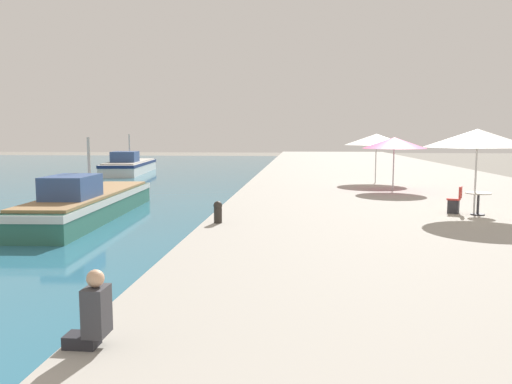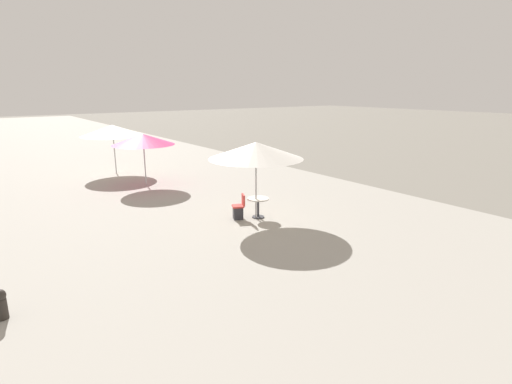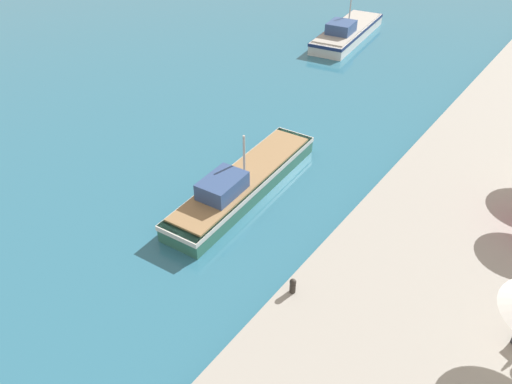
{
  "view_description": "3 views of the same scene",
  "coord_description": "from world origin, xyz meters",
  "px_view_note": "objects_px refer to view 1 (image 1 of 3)",
  "views": [
    {
      "loc": [
        2.9,
        -0.21,
        3.35
      ],
      "look_at": [
        1.5,
        15.44,
        1.58
      ],
      "focal_mm": 35.0,
      "sensor_mm": 36.0,
      "label": 1
    },
    {
      "loc": [
        0.38,
        5.26,
        5.37
      ],
      "look_at": [
        8.55,
        16.43,
        1.78
      ],
      "focal_mm": 28.0,
      "sensor_mm": 36.0,
      "label": 2
    },
    {
      "loc": [
        7.14,
        2.76,
        15.04
      ],
      "look_at": [
        -4.0,
        18.0,
        1.38
      ],
      "focal_mm": 35.0,
      "sensor_mm": 36.0,
      "label": 3
    }
  ],
  "objects_px": {
    "fishing_boat_near": "(89,202)",
    "cafe_umbrella_white": "(394,143)",
    "fishing_boat_mid": "(129,165)",
    "person_at_quay": "(93,313)",
    "mooring_bollard": "(218,211)",
    "cafe_chair_left": "(454,204)",
    "cafe_table": "(478,199)",
    "cafe_umbrella_pink": "(478,138)",
    "cafe_umbrella_striped": "(376,139)"
  },
  "relations": [
    {
      "from": "fishing_boat_near",
      "to": "cafe_umbrella_white",
      "type": "distance_m",
      "value": 13.94
    },
    {
      "from": "fishing_boat_mid",
      "to": "person_at_quay",
      "type": "distance_m",
      "value": 39.68
    },
    {
      "from": "mooring_bollard",
      "to": "cafe_chair_left",
      "type": "bearing_deg",
      "value": 18.61
    },
    {
      "from": "fishing_boat_mid",
      "to": "mooring_bollard",
      "type": "bearing_deg",
      "value": -73.55
    },
    {
      "from": "cafe_chair_left",
      "to": "cafe_umbrella_white",
      "type": "bearing_deg",
      "value": 30.21
    },
    {
      "from": "fishing_boat_mid",
      "to": "cafe_table",
      "type": "distance_m",
      "value": 33.85
    },
    {
      "from": "cafe_umbrella_pink",
      "to": "cafe_umbrella_white",
      "type": "xyz_separation_m",
      "value": [
        -1.27,
        7.41,
        -0.26
      ]
    },
    {
      "from": "cafe_table",
      "to": "mooring_bollard",
      "type": "xyz_separation_m",
      "value": [
        -8.21,
        -2.25,
        -0.18
      ]
    },
    {
      "from": "cafe_umbrella_pink",
      "to": "cafe_table",
      "type": "distance_m",
      "value": 1.97
    },
    {
      "from": "cafe_umbrella_white",
      "to": "cafe_umbrella_striped",
      "type": "xyz_separation_m",
      "value": [
        -0.27,
        3.78,
        0.14
      ]
    },
    {
      "from": "cafe_chair_left",
      "to": "fishing_boat_near",
      "type": "bearing_deg",
      "value": 104.77
    },
    {
      "from": "cafe_umbrella_pink",
      "to": "cafe_umbrella_white",
      "type": "relative_size",
      "value": 1.13
    },
    {
      "from": "person_at_quay",
      "to": "cafe_chair_left",
      "type": "bearing_deg",
      "value": 56.11
    },
    {
      "from": "cafe_umbrella_white",
      "to": "cafe_table",
      "type": "bearing_deg",
      "value": -79.2
    },
    {
      "from": "person_at_quay",
      "to": "cafe_table",
      "type": "bearing_deg",
      "value": 53.15
    },
    {
      "from": "cafe_table",
      "to": "person_at_quay",
      "type": "xyz_separation_m",
      "value": [
        -8.28,
        -11.04,
        -0.11
      ]
    },
    {
      "from": "cafe_umbrella_pink",
      "to": "mooring_bollard",
      "type": "distance_m",
      "value": 8.64
    },
    {
      "from": "fishing_boat_mid",
      "to": "person_at_quay",
      "type": "bearing_deg",
      "value": -78.8
    },
    {
      "from": "cafe_umbrella_pink",
      "to": "cafe_umbrella_striped",
      "type": "relative_size",
      "value": 0.97
    },
    {
      "from": "fishing_boat_near",
      "to": "person_at_quay",
      "type": "bearing_deg",
      "value": -69.68
    },
    {
      "from": "cafe_chair_left",
      "to": "person_at_quay",
      "type": "height_order",
      "value": "person_at_quay"
    },
    {
      "from": "fishing_boat_mid",
      "to": "cafe_table",
      "type": "xyz_separation_m",
      "value": [
        21.0,
        -26.54,
        0.58
      ]
    },
    {
      "from": "cafe_umbrella_striped",
      "to": "mooring_bollard",
      "type": "xyz_separation_m",
      "value": [
        -6.54,
        -13.39,
        -2.03
      ]
    },
    {
      "from": "cafe_umbrella_striped",
      "to": "cafe_umbrella_pink",
      "type": "bearing_deg",
      "value": -82.16
    },
    {
      "from": "cafe_chair_left",
      "to": "cafe_umbrella_striped",
      "type": "bearing_deg",
      "value": 29.56
    },
    {
      "from": "fishing_boat_near",
      "to": "cafe_table",
      "type": "bearing_deg",
      "value": -13.66
    },
    {
      "from": "fishing_boat_mid",
      "to": "mooring_bollard",
      "type": "distance_m",
      "value": 31.5
    },
    {
      "from": "cafe_umbrella_white",
      "to": "mooring_bollard",
      "type": "distance_m",
      "value": 11.93
    },
    {
      "from": "fishing_boat_near",
      "to": "cafe_umbrella_white",
      "type": "bearing_deg",
      "value": 16.93
    },
    {
      "from": "cafe_chair_left",
      "to": "mooring_bollard",
      "type": "relative_size",
      "value": 1.39
    },
    {
      "from": "fishing_boat_near",
      "to": "cafe_umbrella_striped",
      "type": "xyz_separation_m",
      "value": [
        12.61,
        8.58,
        2.47
      ]
    },
    {
      "from": "cafe_umbrella_white",
      "to": "person_at_quay",
      "type": "height_order",
      "value": "cafe_umbrella_white"
    },
    {
      "from": "person_at_quay",
      "to": "fishing_boat_mid",
      "type": "bearing_deg",
      "value": 108.7
    },
    {
      "from": "cafe_table",
      "to": "mooring_bollard",
      "type": "relative_size",
      "value": 1.22
    },
    {
      "from": "fishing_boat_near",
      "to": "cafe_table",
      "type": "height_order",
      "value": "fishing_boat_near"
    },
    {
      "from": "fishing_boat_mid",
      "to": "cafe_umbrella_striped",
      "type": "xyz_separation_m",
      "value": [
        19.32,
        -15.4,
        2.43
      ]
    },
    {
      "from": "fishing_boat_near",
      "to": "cafe_umbrella_pink",
      "type": "height_order",
      "value": "cafe_umbrella_pink"
    },
    {
      "from": "cafe_umbrella_pink",
      "to": "mooring_bollard",
      "type": "relative_size",
      "value": 5.11
    },
    {
      "from": "cafe_umbrella_white",
      "to": "cafe_umbrella_striped",
      "type": "height_order",
      "value": "cafe_umbrella_striped"
    },
    {
      "from": "cafe_umbrella_pink",
      "to": "mooring_bollard",
      "type": "height_order",
      "value": "cafe_umbrella_pink"
    },
    {
      "from": "mooring_bollard",
      "to": "cafe_table",
      "type": "bearing_deg",
      "value": 15.3
    },
    {
      "from": "cafe_umbrella_striped",
      "to": "cafe_umbrella_white",
      "type": "bearing_deg",
      "value": -85.86
    },
    {
      "from": "fishing_boat_mid",
      "to": "cafe_umbrella_striped",
      "type": "height_order",
      "value": "fishing_boat_mid"
    },
    {
      "from": "fishing_boat_mid",
      "to": "cafe_umbrella_white",
      "type": "height_order",
      "value": "fishing_boat_mid"
    },
    {
      "from": "fishing_boat_mid",
      "to": "cafe_umbrella_white",
      "type": "bearing_deg",
      "value": -51.89
    },
    {
      "from": "fishing_boat_near",
      "to": "cafe_umbrella_pink",
      "type": "bearing_deg",
      "value": -13.96
    },
    {
      "from": "cafe_umbrella_white",
      "to": "cafe_table",
      "type": "relative_size",
      "value": 3.71
    },
    {
      "from": "cafe_umbrella_pink",
      "to": "mooring_bollard",
      "type": "xyz_separation_m",
      "value": [
        -8.08,
        -2.2,
        -2.15
      ]
    },
    {
      "from": "fishing_boat_near",
      "to": "cafe_chair_left",
      "type": "bearing_deg",
      "value": -12.93
    },
    {
      "from": "cafe_umbrella_white",
      "to": "cafe_umbrella_pink",
      "type": "bearing_deg",
      "value": -80.3
    }
  ]
}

